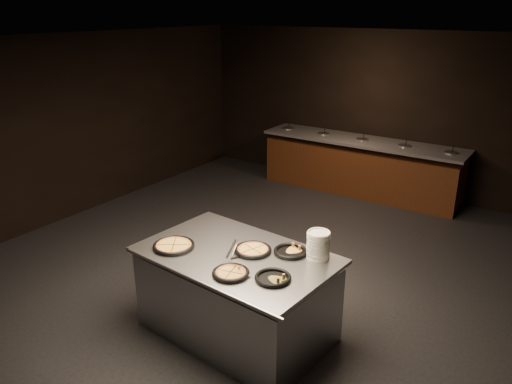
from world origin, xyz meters
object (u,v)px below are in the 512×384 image
Objects in this scene: pan_cheese_whole at (253,250)px; pan_veggie_whole at (174,246)px; serving_counter at (237,295)px; plate_stack at (318,245)px.

pan_veggie_whole is at bearing -152.66° from pan_cheese_whole.
pan_veggie_whole reaches higher than serving_counter.
serving_counter is 0.54m from pan_cheese_whole.
plate_stack is 1.48m from pan_veggie_whole.
serving_counter is 7.51× the size of plate_stack.
pan_cheese_whole is (-0.60, -0.25, -0.12)m from plate_stack.
plate_stack is at bearing 25.35° from pan_veggie_whole.
pan_veggie_whole is at bearing -153.17° from serving_counter.
serving_counter is at bearing -151.90° from plate_stack.
plate_stack is at bearing 32.96° from serving_counter.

